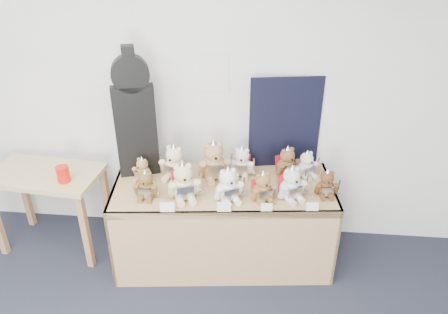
# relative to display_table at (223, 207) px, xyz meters

# --- Properties ---
(room_shell) EXTENTS (6.00, 6.00, 6.00)m
(room_shell) POSITION_rel_display_table_xyz_m (-0.11, 0.47, 0.90)
(room_shell) COLOR silver
(room_shell) RESTS_ON floor
(display_table) EXTENTS (1.74, 0.87, 0.70)m
(display_table) POSITION_rel_display_table_xyz_m (0.00, 0.00, 0.00)
(display_table) COLOR #9C7C4F
(display_table) RESTS_ON floor
(side_table) EXTENTS (0.90, 0.56, 0.72)m
(side_table) POSITION_rel_display_table_xyz_m (-1.43, 0.09, 0.04)
(side_table) COLOR tan
(side_table) RESTS_ON floor
(guitar_case) EXTENTS (0.32, 0.18, 1.02)m
(guitar_case) POSITION_rel_display_table_xyz_m (-0.68, 0.19, 0.65)
(guitar_case) COLOR black
(guitar_case) RESTS_ON display_table
(navy_board) EXTENTS (0.56, 0.12, 0.75)m
(navy_board) POSITION_rel_display_table_xyz_m (0.44, 0.43, 0.53)
(navy_board) COLOR black
(navy_board) RESTS_ON display_table
(red_cup) EXTENTS (0.10, 0.10, 0.13)m
(red_cup) POSITION_rel_display_table_xyz_m (-1.22, -0.02, 0.23)
(red_cup) COLOR red
(red_cup) RESTS_ON side_table
(teddy_front_far_left) EXTENTS (0.20, 0.15, 0.24)m
(teddy_front_far_left) POSITION_rel_display_table_xyz_m (-0.55, -0.14, 0.25)
(teddy_front_far_left) COLOR brown
(teddy_front_far_left) RESTS_ON display_table
(teddy_front_left) EXTENTS (0.27, 0.25, 0.32)m
(teddy_front_left) POSITION_rel_display_table_xyz_m (-0.27, -0.12, 0.28)
(teddy_front_left) COLOR beige
(teddy_front_left) RESTS_ON display_table
(teddy_front_centre) EXTENTS (0.24, 0.23, 0.29)m
(teddy_front_centre) POSITION_rel_display_table_xyz_m (0.05, -0.11, 0.27)
(teddy_front_centre) COLOR white
(teddy_front_centre) RESTS_ON display_table
(teddy_front_right) EXTENTS (0.21, 0.20, 0.25)m
(teddy_front_right) POSITION_rel_display_table_xyz_m (0.29, -0.09, 0.25)
(teddy_front_right) COLOR brown
(teddy_front_right) RESTS_ON display_table
(teddy_front_far_right) EXTENTS (0.24, 0.23, 0.28)m
(teddy_front_far_right) POSITION_rel_display_table_xyz_m (0.49, -0.05, 0.26)
(teddy_front_far_right) COLOR silver
(teddy_front_far_right) RESTS_ON display_table
(teddy_front_end) EXTENTS (0.19, 0.16, 0.23)m
(teddy_front_end) POSITION_rel_display_table_xyz_m (0.75, 0.01, 0.24)
(teddy_front_end) COLOR brown
(teddy_front_end) RESTS_ON display_table
(teddy_back_left) EXTENTS (0.25, 0.23, 0.31)m
(teddy_back_left) POSITION_rel_display_table_xyz_m (-0.39, 0.15, 0.27)
(teddy_back_left) COLOR beige
(teddy_back_left) RESTS_ON display_table
(teddy_back_centre_left) EXTENTS (0.29, 0.26, 0.35)m
(teddy_back_centre_left) POSITION_rel_display_table_xyz_m (-0.09, 0.18, 0.29)
(teddy_back_centre_left) COLOR #AB8255
(teddy_back_centre_left) RESTS_ON display_table
(teddy_back_centre_right) EXTENTS (0.22, 0.18, 0.27)m
(teddy_back_centre_right) POSITION_rel_display_table_xyz_m (0.12, 0.24, 0.26)
(teddy_back_centre_right) COLOR silver
(teddy_back_centre_right) RESTS_ON display_table
(teddy_back_right) EXTENTS (0.22, 0.22, 0.27)m
(teddy_back_right) POSITION_rel_display_table_xyz_m (0.47, 0.27, 0.26)
(teddy_back_right) COLOR brown
(teddy_back_right) RESTS_ON display_table
(teddy_back_end) EXTENTS (0.20, 0.19, 0.24)m
(teddy_back_end) POSITION_rel_display_table_xyz_m (0.63, 0.27, 0.25)
(teddy_back_end) COLOR silver
(teddy_back_end) RESTS_ON display_table
(teddy_back_far_left) EXTENTS (0.17, 0.17, 0.21)m
(teddy_back_far_left) POSITION_rel_display_table_xyz_m (-0.63, 0.09, 0.23)
(teddy_back_far_left) COLOR #A87A4E
(teddy_back_far_left) RESTS_ON display_table
(entry_card_a) EXTENTS (0.10, 0.03, 0.07)m
(entry_card_a) POSITION_rel_display_table_xyz_m (-0.36, -0.30, 0.19)
(entry_card_a) COLOR silver
(entry_card_a) RESTS_ON display_table
(entry_card_b) EXTENTS (0.10, 0.03, 0.07)m
(entry_card_b) POSITION_rel_display_table_xyz_m (0.03, -0.26, 0.19)
(entry_card_b) COLOR silver
(entry_card_b) RESTS_ON display_table
(entry_card_c) EXTENTS (0.08, 0.03, 0.06)m
(entry_card_c) POSITION_rel_display_table_xyz_m (0.32, -0.23, 0.18)
(entry_card_c) COLOR silver
(entry_card_c) RESTS_ON display_table
(entry_card_d) EXTENTS (0.09, 0.03, 0.06)m
(entry_card_d) POSITION_rel_display_table_xyz_m (0.64, -0.20, 0.18)
(entry_card_d) COLOR silver
(entry_card_d) RESTS_ON display_table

